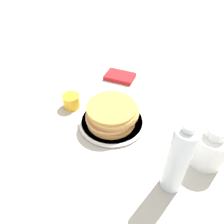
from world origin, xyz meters
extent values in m
plane|color=#BCB7AD|center=(0.00, 0.00, 0.00)|extent=(4.00, 4.00, 0.00)
cylinder|color=white|center=(0.02, -0.01, 0.01)|extent=(0.23, 0.23, 0.01)
cylinder|color=white|center=(0.02, -0.01, 0.01)|extent=(0.25, 0.25, 0.01)
cylinder|color=tan|center=(0.03, -0.02, 0.02)|extent=(0.18, 0.18, 0.01)
cylinder|color=#E4B171|center=(0.02, -0.02, 0.03)|extent=(0.18, 0.18, 0.01)
cylinder|color=#C07848|center=(0.02, -0.01, 0.04)|extent=(0.18, 0.18, 0.01)
cylinder|color=#C98C4A|center=(0.03, -0.01, 0.06)|extent=(0.18, 0.18, 0.01)
cylinder|color=tan|center=(0.03, -0.02, 0.07)|extent=(0.18, 0.18, 0.01)
cylinder|color=#C78A43|center=(0.02, -0.02, 0.08)|extent=(0.18, 0.18, 0.01)
cylinder|color=yellow|center=(-0.15, -0.10, 0.03)|extent=(0.07, 0.07, 0.06)
cylinder|color=white|center=(0.33, 0.14, 0.06)|extent=(0.11, 0.11, 0.12)
cylinder|color=white|center=(0.33, 0.14, 0.13)|extent=(0.06, 0.06, 0.03)
cylinder|color=silver|center=(0.33, -0.02, 0.12)|extent=(0.06, 0.06, 0.23)
cylinder|color=white|center=(0.33, -0.02, 0.24)|extent=(0.03, 0.03, 0.02)
cube|color=red|center=(-0.21, 0.19, 0.01)|extent=(0.16, 0.15, 0.02)
camera|label=1|loc=(0.51, -0.34, 0.59)|focal=35.00mm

